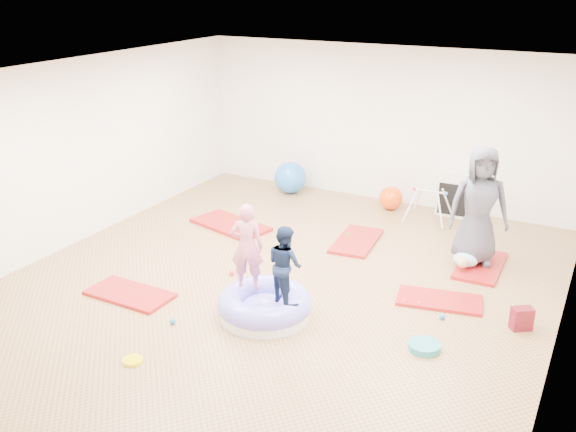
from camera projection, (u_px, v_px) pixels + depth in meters
The scene contains 19 objects.
room at pixel (277, 187), 8.18m from camera, with size 7.01×8.01×2.81m.
gym_mat_front_left at pixel (130, 294), 8.39m from camera, with size 1.14×0.57×0.05m, color #B40015.
gym_mat_mid_left at pixel (231, 225), 10.67m from camera, with size 1.33×0.67×0.06m, color #B40015.
gym_mat_center_back at pixel (357, 241), 10.04m from camera, with size 1.17×0.58×0.05m, color #B40015.
gym_mat_right at pixel (439, 300), 8.23m from camera, with size 1.07×0.53×0.04m, color #B40015.
gym_mat_rear_right at pixel (480, 266), 9.20m from camera, with size 1.18×0.59×0.05m, color #B40015.
inflatable_cushion at pixel (265, 305), 7.86m from camera, with size 1.16×1.16×0.36m.
child_pink at pixel (247, 243), 7.77m from camera, with size 0.41×0.27×1.12m, color #CB667E.
child_navy at pixel (285, 261), 7.48m from camera, with size 0.47×0.36×0.96m, color #101D3A.
adult_caregiver at pixel (479, 206), 8.98m from camera, with size 0.83×0.54×1.71m, color #40424D.
infant at pixel (465, 260), 9.05m from camera, with size 0.35×0.36×0.21m.
ball_pit_balls at pixel (329, 283), 8.65m from camera, with size 2.99×3.56×0.07m.
exercise_ball_blue at pixel (290, 178), 12.20m from camera, with size 0.60×0.60×0.60m, color blue.
exercise_ball_orange at pixel (391, 198), 11.38m from camera, with size 0.42×0.42×0.42m, color #EF490C.
infant_play_gym at pixel (429, 201), 10.78m from camera, with size 0.72×0.68×0.55m.
cube_shelf at pixel (456, 197), 11.07m from camera, with size 0.65×0.32×0.65m.
balance_disc at pixel (424, 346), 7.19m from camera, with size 0.36×0.36×0.08m, color teal.
backpack at pixel (522, 319), 7.57m from camera, with size 0.24×0.15×0.28m, color #A30A1D.
yellow_toy at pixel (133, 360), 6.97m from camera, with size 0.22×0.22×0.03m, color #F4E300.
Camera 1 is at (3.76, -6.81, 3.97)m, focal length 40.00 mm.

